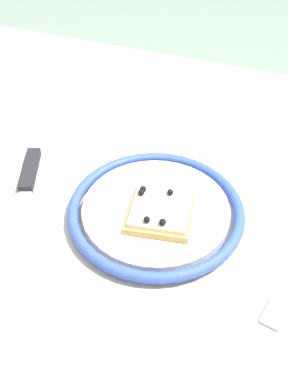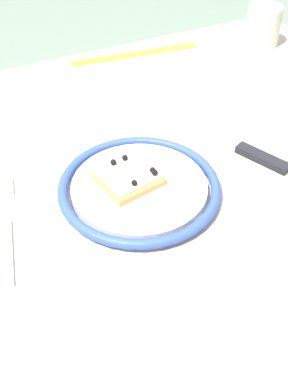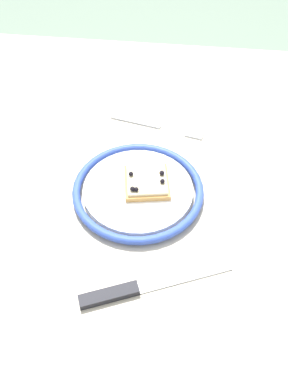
% 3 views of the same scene
% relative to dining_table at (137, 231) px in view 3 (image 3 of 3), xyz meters
% --- Properties ---
extents(ground_plane, '(6.00, 6.00, 0.00)m').
position_rel_dining_table_xyz_m(ground_plane, '(0.00, 0.00, -0.62)').
color(ground_plane, slate).
extents(dining_table, '(1.10, 0.91, 0.71)m').
position_rel_dining_table_xyz_m(dining_table, '(0.00, 0.00, 0.00)').
color(dining_table, '#BCB29E').
rests_on(dining_table, ground_plane).
extents(plate, '(0.24, 0.24, 0.02)m').
position_rel_dining_table_xyz_m(plate, '(-0.02, -0.00, 0.10)').
color(plate, white).
rests_on(plate, dining_table).
extents(pizza_slice_near, '(0.09, 0.09, 0.02)m').
position_rel_dining_table_xyz_m(pizza_slice_near, '(-0.03, 0.01, 0.11)').
color(pizza_slice_near, tan).
rests_on(pizza_slice_near, plate).
extents(knife, '(0.11, 0.23, 0.01)m').
position_rel_dining_table_xyz_m(knife, '(0.17, 0.01, 0.09)').
color(knife, silver).
rests_on(knife, dining_table).
extents(fork, '(0.06, 0.20, 0.00)m').
position_rel_dining_table_xyz_m(fork, '(-0.21, 0.02, 0.09)').
color(fork, '#B9B9B9').
rests_on(fork, dining_table).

